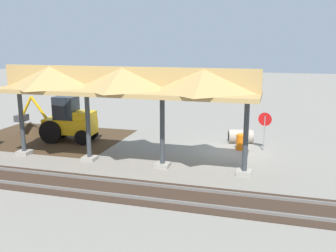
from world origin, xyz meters
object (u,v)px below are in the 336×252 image
Objects in this scene: backhoe at (68,121)px; concrete_pipe at (241,136)px; stop_sign at (265,123)px; traffic_barrel at (241,142)px.

backhoe reaches higher than concrete_pipe.
concrete_pipe is (1.42, -1.38, -1.17)m from stop_sign.
backhoe is 10.74m from concrete_pipe.
stop_sign is 2.30m from concrete_pipe.
stop_sign reaches higher than traffic_barrel.
concrete_pipe is 1.80× the size of traffic_barrel.
stop_sign reaches higher than concrete_pipe.
concrete_pipe is at bearing -166.58° from backhoe.
backhoe is 10.66m from traffic_barrel.
concrete_pipe is 1.53m from traffic_barrel.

